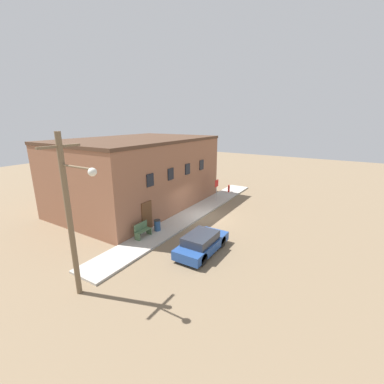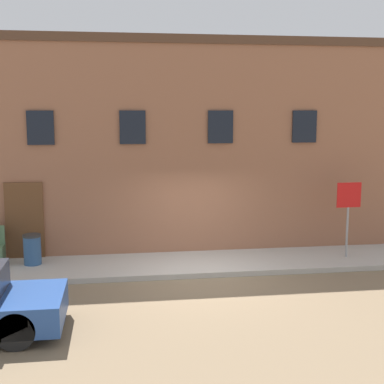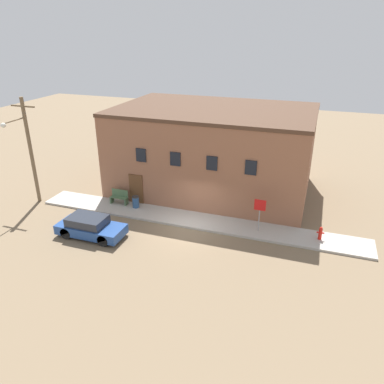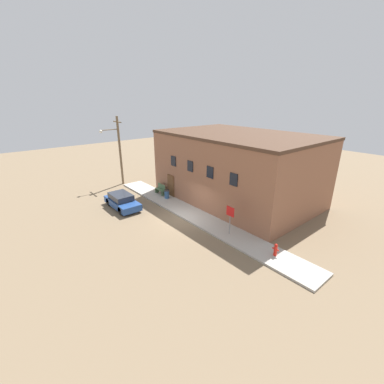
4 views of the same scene
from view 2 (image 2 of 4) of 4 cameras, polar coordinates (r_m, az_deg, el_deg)
ground_plane at (r=13.33m, az=1.14°, el=-9.20°), size 80.00×80.00×0.00m
sidewalk at (r=14.30m, az=0.46°, el=-7.66°), size 21.27×2.10×0.14m
brick_building at (r=19.20m, az=-3.15°, el=5.61°), size 13.90×9.09×6.12m
stop_sign at (r=14.99m, az=16.34°, el=-1.35°), size 0.68×0.06×2.05m
trash_bin at (r=14.52m, az=-16.67°, el=-5.88°), size 0.46×0.46×0.79m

